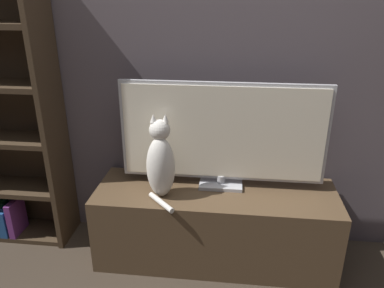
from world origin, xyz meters
name	(u,v)px	position (x,y,z in m)	size (l,w,h in m)	color
wall_back	(222,27)	(0.00, 1.22, 1.30)	(4.80, 0.05, 2.60)	#564C51
tv_stand	(215,224)	(0.00, 0.96, 0.22)	(1.35, 0.45, 0.44)	brown
tv	(222,134)	(0.03, 1.03, 0.76)	(1.12, 0.15, 0.60)	#B7B7BC
cat	(161,162)	(-0.29, 0.88, 0.64)	(0.18, 0.27, 0.46)	silver
bookshelf	(5,122)	(-1.27, 1.09, 0.76)	(0.65, 0.28, 1.65)	#3D2D1E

